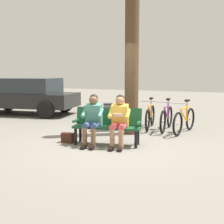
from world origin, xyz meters
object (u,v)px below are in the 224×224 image
object	(u,v)px
person_reading	(119,118)
tree_trunk	(132,60)
bicycle_black	(184,120)
parked_car	(26,95)
litter_bin	(110,117)
bicycle_blue	(167,118)
handbag	(68,138)
bicycle_red	(150,117)
bench	(108,123)
person_companion	(93,117)

from	to	relation	value
person_reading	tree_trunk	xyz separation A→B (m)	(0.25, -1.46, 1.38)
bicycle_black	parked_car	bearing A→B (deg)	-90.66
litter_bin	bicycle_blue	xyz separation A→B (m)	(-1.52, -0.72, -0.04)
handbag	tree_trunk	xyz separation A→B (m)	(-1.05, -1.64, 1.92)
tree_trunk	parked_car	bearing A→B (deg)	-19.42
bicycle_red	handbag	bearing A→B (deg)	-35.44
bench	litter_bin	xyz separation A→B (m)	(0.64, -1.53, -0.10)
bench	parked_car	size ratio (longest dim) A/B	0.37
litter_bin	bicycle_black	distance (m)	2.14
bench	tree_trunk	bearing A→B (deg)	-105.31
tree_trunk	bicycle_blue	distance (m)	2.06
person_companion	tree_trunk	world-z (taller)	tree_trunk
handbag	tree_trunk	bearing A→B (deg)	-122.70
person_reading	bench	bearing A→B (deg)	-27.45
person_companion	bench	bearing A→B (deg)	-153.20
bench	bicycle_black	distance (m)	2.52
bicycle_red	bicycle_black	bearing A→B (deg)	68.98
person_companion	bicycle_blue	xyz separation A→B (m)	(-1.16, -2.47, -0.30)
person_reading	bicycle_red	bearing A→B (deg)	-101.71
person_reading	tree_trunk	bearing A→B (deg)	-91.74
person_reading	litter_bin	xyz separation A→B (m)	(0.98, -1.62, -0.26)
person_companion	bicycle_blue	world-z (taller)	person_companion
bicycle_black	person_reading	bearing A→B (deg)	-17.52
litter_bin	handbag	bearing A→B (deg)	79.93
litter_bin	bicycle_red	size ratio (longest dim) A/B	0.48
bench	parked_car	world-z (taller)	parked_car
bicycle_blue	parked_car	xyz separation A→B (m)	(6.05, -0.97, 0.41)
bench	litter_bin	world-z (taller)	bench
bicycle_blue	parked_car	distance (m)	6.15
person_reading	parked_car	distance (m)	6.44
parked_car	bicycle_red	bearing A→B (deg)	160.19
handbag	bicycle_blue	world-z (taller)	bicycle_blue
bicycle_black	litter_bin	bearing A→B (deg)	-66.13
person_companion	litter_bin	world-z (taller)	person_companion
handbag	litter_bin	distance (m)	1.85
litter_bin	bicycle_blue	distance (m)	1.68
bench	person_companion	bearing A→B (deg)	26.80
tree_trunk	litter_bin	size ratio (longest dim) A/B	5.11
bench	handbag	bearing A→B (deg)	4.65
bicycle_black	tree_trunk	bearing A→B (deg)	-53.10
bench	parked_car	distance (m)	6.10
person_reading	person_companion	size ratio (longest dim) A/B	1.00
person_reading	litter_bin	size ratio (longest dim) A/B	1.50
litter_bin	bicycle_blue	size ratio (longest dim) A/B	0.48
bench	litter_bin	size ratio (longest dim) A/B	2.08
handbag	bicycle_blue	bearing A→B (deg)	-126.04
handbag	parked_car	xyz separation A→B (m)	(4.22, -3.50, 0.65)
litter_bin	parked_car	bearing A→B (deg)	-20.49
handbag	parked_car	size ratio (longest dim) A/B	0.07
bicycle_blue	parked_car	world-z (taller)	parked_car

